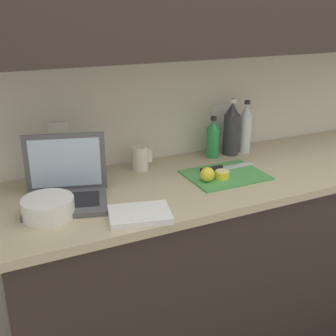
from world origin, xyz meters
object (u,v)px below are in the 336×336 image
laptop (66,186)px  lemon_whole_beside (207,174)px  bottle_green_soda (246,129)px  cutting_board (225,175)px  lemon_half_cut (222,174)px  knife (218,168)px  bowl_white (48,208)px  bottle_water_clear (213,139)px  bottle_oil_tall (231,129)px  measuring_cup (140,158)px

laptop → lemon_whole_beside: size_ratio=5.78×
lemon_whole_beside → bottle_green_soda: 0.48m
lemon_whole_beside → cutting_board: bearing=17.8°
cutting_board → lemon_half_cut: lemon_half_cut is taller
knife → bowl_white: bearing=-171.4°
bottle_water_clear → bottle_green_soda: bearing=0.0°
lemon_half_cut → bowl_white: size_ratio=0.34×
lemon_half_cut → bottle_water_clear: bottle_water_clear is taller
bottle_water_clear → cutting_board: bearing=-107.8°
bottle_green_soda → bottle_oil_tall: 0.09m
measuring_cup → bottle_oil_tall: bearing=1.1°
cutting_board → measuring_cup: (-0.31, 0.23, 0.05)m
cutting_board → knife: bearing=90.1°
bottle_green_soda → bottle_water_clear: bottle_green_soda is taller
knife → lemon_whole_beside: (-0.11, -0.10, 0.02)m
lemon_half_cut → bottle_oil_tall: 0.37m
lemon_half_cut → bottle_green_soda: (0.31, 0.27, 0.10)m
bottle_green_soda → lemon_whole_beside: bearing=-144.1°
lemon_half_cut → bottle_green_soda: bearing=41.8°
cutting_board → knife: 0.06m
knife → bottle_green_soda: bearing=34.1°
laptop → bottle_oil_tall: (0.88, 0.19, 0.07)m
lemon_whole_beside → measuring_cup: 0.34m
cutting_board → lemon_half_cut: bearing=-137.9°
laptop → bottle_oil_tall: bottle_oil_tall is taller
lemon_half_cut → bottle_water_clear: bearing=67.5°
laptop → bowl_white: size_ratio=1.95×
cutting_board → bottle_oil_tall: bottle_oil_tall is taller
cutting_board → bottle_oil_tall: 0.33m
lemon_whole_beside → bottle_oil_tall: size_ratio=0.22×
bottle_green_soda → bottle_oil_tall: size_ratio=0.95×
knife → bottle_oil_tall: size_ratio=0.97×
laptop → lemon_half_cut: size_ratio=5.67×
lemon_whole_beside → bowl_white: size_ratio=0.34×
cutting_board → knife: knife is taller
lemon_half_cut → bottle_green_soda: bottle_green_soda is taller
measuring_cup → bowl_white: bearing=-148.4°
lemon_half_cut → lemon_whole_beside: size_ratio=1.02×
bottle_green_soda → bottle_water_clear: bearing=-180.0°
knife → bottle_oil_tall: bottle_oil_tall is taller
cutting_board → bottle_green_soda: (0.27, 0.24, 0.12)m
laptop → bowl_white: bearing=-114.3°
cutting_board → bottle_water_clear: bearing=72.2°
cutting_board → measuring_cup: size_ratio=3.03×
laptop → knife: laptop is taller
bottle_green_soda → measuring_cup: 0.59m
cutting_board → bottle_green_soda: bottle_green_soda is taller
lemon_half_cut → bottle_oil_tall: (0.22, 0.27, 0.11)m
measuring_cup → bowl_white: size_ratio=0.61×
lemon_whole_beside → bowl_white: same height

